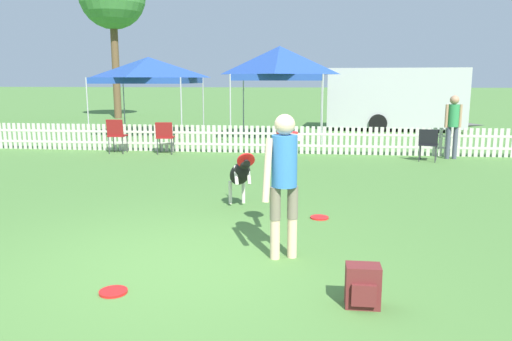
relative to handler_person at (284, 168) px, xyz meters
name	(u,v)px	position (x,y,z in m)	size (l,w,h in m)	color
ground_plane	(174,265)	(-1.15, -0.43, -1.02)	(240.00, 240.00, 0.00)	#4C7A38
handler_person	(284,168)	(0.00, 0.00, 0.00)	(0.43, 1.08, 1.61)	beige
leaping_dog	(240,173)	(-0.80, 2.07, -0.47)	(0.56, 1.04, 0.93)	black
frisbee_near_handler	(113,292)	(-1.52, -1.19, -1.01)	(0.27, 0.27, 0.02)	red
frisbee_near_dog	(319,217)	(0.42, 1.61, -1.01)	(0.27, 0.27, 0.02)	red
backpack_on_grass	(363,286)	(0.78, -1.20, -0.83)	(0.30, 0.24, 0.38)	maroon
picket_fence	(260,139)	(-1.15, 7.95, -0.64)	(18.56, 0.04, 0.74)	beige
folding_chair_blue_left	(428,142)	(3.06, 7.02, -0.54)	(0.54, 0.56, 0.80)	#333338
folding_chair_center	(165,135)	(-3.65, 7.44, -0.50)	(0.50, 0.52, 0.86)	#333338
folding_chair_green_right	(116,133)	(-4.96, 7.36, -0.46)	(0.47, 0.49, 0.93)	#333338
canopy_tent_main	(148,70)	(-5.52, 11.79, 1.27)	(3.19, 3.19, 2.74)	#B2B2B2
canopy_tent_secondary	(280,63)	(-0.90, 11.45, 1.48)	(2.89, 2.89, 3.06)	#B2B2B2
spectator_standing	(453,121)	(3.73, 7.53, -0.06)	(0.41, 0.27, 1.58)	#474C5B
equipment_trailer	(395,98)	(3.40, 14.80, 0.25)	(6.01, 2.49, 2.39)	#B7B7B7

